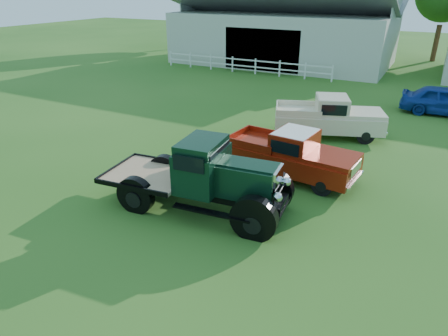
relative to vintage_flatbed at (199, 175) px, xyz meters
The scene contains 8 objects.
ground 1.17m from the vintage_flatbed, 59.75° to the right, with size 120.00×120.00×0.00m, color #265817.
shed_left 26.73m from the vintage_flatbed, 104.92° to the left, with size 18.80×10.20×5.60m, color beige, non-canonical shape.
fence_rail 21.29m from the vintage_flatbed, 111.70° to the left, with size 14.20×0.16×1.20m, color white, non-canonical shape.
tree_c 33.35m from the vintage_flatbed, 81.11° to the left, with size 5.40×5.40×9.00m, color #264314, non-canonical shape.
vintage_flatbed is the anchor object (origin of this frame).
red_pickup 3.93m from the vintage_flatbed, 64.23° to the left, with size 4.82×1.85×1.76m, color maroon, non-canonical shape.
white_pickup 8.56m from the vintage_flatbed, 78.02° to the left, with size 4.98×1.93×1.83m, color beige, non-canonical shape.
misc_car_blue 16.02m from the vintage_flatbed, 66.24° to the left, with size 1.79×4.45×1.52m, color navy.
Camera 1 is at (5.62, -9.02, 6.37)m, focal length 32.00 mm.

